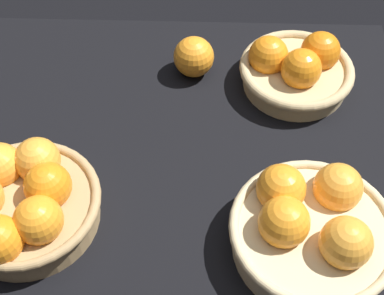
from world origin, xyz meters
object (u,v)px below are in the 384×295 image
basket_near_left (23,202)px  loose_orange_front_gap (194,57)px  basket_near_right (312,228)px  basket_far_right (296,69)px

basket_near_left → loose_orange_front_gap: 42.64cm
basket_near_right → basket_near_left: bearing=175.9°
basket_far_right → basket_near_right: bearing=-91.4°
basket_near_left → loose_orange_front_gap: (25.18, 34.41, -0.64)cm
basket_near_left → basket_far_right: bearing=35.5°
basket_near_right → basket_far_right: 34.92cm
basket_near_left → loose_orange_front_gap: basket_near_left is taller
basket_near_left → basket_far_right: (44.55, 31.77, -0.73)cm
basket_near_left → loose_orange_front_gap: bearing=53.8°
basket_near_right → basket_far_right: basket_near_right is taller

